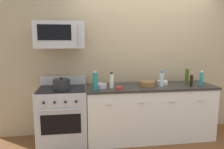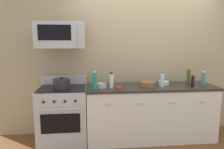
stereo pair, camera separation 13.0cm
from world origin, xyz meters
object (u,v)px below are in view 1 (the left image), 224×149
range_oven (63,115)px  microwave (60,35)px  bowl_wooden_salad (147,83)px  bottle_olive_oil (187,76)px  bottle_vinegar_white (112,81)px  bottle_sparkling_teal (95,81)px  bottle_soy_sauce_dark (191,81)px  bowl_white_ceramic (163,82)px  bottle_dish_soap (201,78)px  bottle_water_clear (162,79)px  bowl_red_small (119,88)px  stockpot (61,84)px  bowl_steel_prep (101,86)px

range_oven → microwave: bearing=89.7°
bowl_wooden_salad → bottle_olive_oil: bearing=5.3°
bottle_vinegar_white → bottle_sparkling_teal: bottle_sparkling_teal is taller
bottle_soy_sauce_dark → bowl_white_ceramic: 0.47m
bottle_dish_soap → bowl_wooden_salad: bearing=175.4°
bottle_dish_soap → bowl_white_ceramic: bottle_dish_soap is taller
bottle_water_clear → bowl_wooden_salad: (-0.22, 0.06, -0.08)m
bottle_water_clear → bowl_white_ceramic: (0.09, 0.18, -0.09)m
microwave → bottle_soy_sauce_dark: bearing=-5.7°
bottle_vinegar_white → bottle_soy_sauce_dark: 1.31m
range_oven → bottle_vinegar_white: 0.97m
bottle_water_clear → bowl_red_small: size_ratio=2.44×
microwave → stockpot: 0.76m
bottle_olive_oil → bowl_red_small: (-1.23, -0.24, -0.11)m
bottle_vinegar_white → bowl_steel_prep: bearing=171.2°
bottle_soy_sauce_dark → bottle_dish_soap: bearing=14.5°
bowl_red_small → stockpot: 0.90m
bowl_wooden_salad → microwave: bearing=176.7°
bottle_olive_oil → bottle_soy_sauce_dark: 0.20m
bottle_water_clear → bowl_steel_prep: bearing=178.4°
bottle_vinegar_white → bowl_red_small: size_ratio=2.41×
bottle_vinegar_white → bowl_wooden_salad: size_ratio=0.97×
bottle_vinegar_white → bottle_sparkling_teal: bearing=-156.8°
range_oven → bottle_soy_sauce_dark: size_ratio=5.31×
microwave → bowl_steel_prep: size_ratio=3.81×
bottle_olive_oil → bowl_wooden_salad: 0.74m
range_oven → stockpot: 0.53m
bottle_vinegar_white → bottle_soy_sauce_dark: (1.31, -0.07, -0.02)m
bottle_soy_sauce_dark → bowl_wooden_salad: bearing=169.7°
bottle_soy_sauce_dark → range_oven: bearing=175.5°
bottle_vinegar_white → stockpot: bearing=177.0°
bottle_dish_soap → bowl_white_ceramic: size_ratio=1.41×
bowl_wooden_salad → bottle_sparkling_teal: bearing=-168.9°
bottle_dish_soap → bottle_sparkling_teal: (-1.79, -0.10, 0.02)m
microwave → bowl_steel_prep: microwave is taller
bottle_dish_soap → range_oven: bearing=177.3°
range_oven → bottle_olive_oil: (2.12, 0.03, 0.59)m
bottle_dish_soap → stockpot: (-2.30, 0.06, -0.04)m
bottle_dish_soap → bowl_white_ceramic: 0.64m
bottle_vinegar_white → range_oven: bearing=173.1°
bottle_sparkling_teal → bowl_red_small: 0.39m
microwave → bowl_wooden_salad: microwave is taller
bowl_white_ceramic → bottle_olive_oil: bearing=-7.0°
microwave → bottle_dish_soap: size_ratio=3.00×
bottle_water_clear → bowl_red_small: bearing=-171.0°
bowl_wooden_salad → bowl_steel_prep: 0.78m
bottle_dish_soap → bottle_soy_sauce_dark: size_ratio=1.23×
bottle_olive_oil → bottle_vinegar_white: 1.34m
stockpot → bottle_soy_sauce_dark: bearing=-3.0°
bottle_soy_sauce_dark → bottle_sparkling_teal: 1.58m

